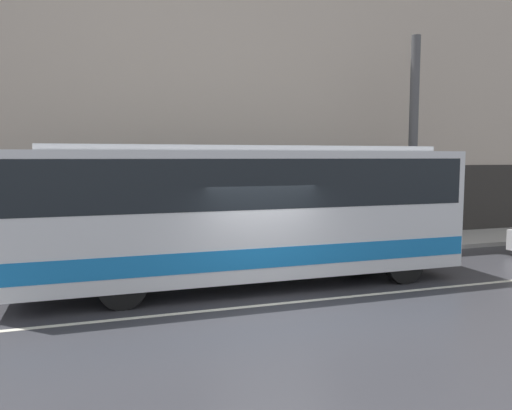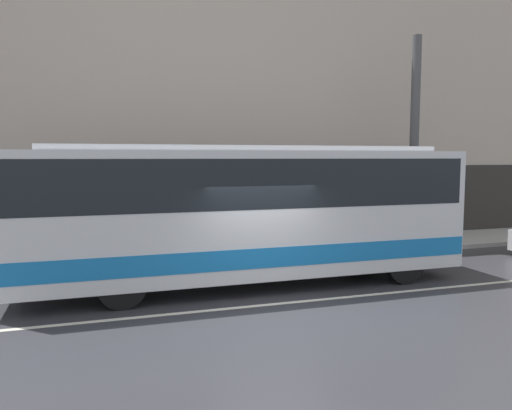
# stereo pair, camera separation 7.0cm
# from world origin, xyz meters

# --- Properties ---
(ground_plane) EXTENTS (60.00, 60.00, 0.00)m
(ground_plane) POSITION_xyz_m (0.00, 0.00, 0.00)
(ground_plane) COLOR #333338
(sidewalk) EXTENTS (60.00, 2.82, 0.15)m
(sidewalk) POSITION_xyz_m (0.00, 5.41, 0.07)
(sidewalk) COLOR #A09E99
(sidewalk) RESTS_ON ground_plane
(building_facade) EXTENTS (60.00, 0.35, 12.39)m
(building_facade) POSITION_xyz_m (0.00, 6.96, 5.99)
(building_facade) COLOR #B7A899
(building_facade) RESTS_ON ground_plane
(lane_stripe) EXTENTS (54.00, 0.14, 0.01)m
(lane_stripe) POSITION_xyz_m (0.00, 0.00, 0.00)
(lane_stripe) COLOR beige
(lane_stripe) RESTS_ON ground_plane
(transit_bus) EXTENTS (10.79, 2.60, 3.39)m
(transit_bus) POSITION_xyz_m (-0.00, 1.81, 1.91)
(transit_bus) COLOR silver
(transit_bus) RESTS_ON ground_plane
(utility_pole_near) EXTENTS (0.31, 0.31, 7.04)m
(utility_pole_near) POSITION_xyz_m (6.94, 4.86, 3.67)
(utility_pole_near) COLOR #4C4C4F
(utility_pole_near) RESTS_ON sidewalk
(pedestrian_waiting) EXTENTS (0.36, 0.36, 1.76)m
(pedestrian_waiting) POSITION_xyz_m (-1.28, 4.53, 0.97)
(pedestrian_waiting) COLOR #333338
(pedestrian_waiting) RESTS_ON sidewalk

